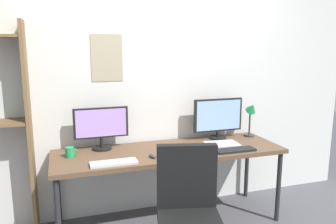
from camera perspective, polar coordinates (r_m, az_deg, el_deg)
wall_back at (r=3.43m, az=-1.94°, el=4.57°), size 4.54×0.11×2.60m
desk at (r=3.17m, az=0.28°, el=-7.32°), size 2.14×0.68×0.74m
monitor_left at (r=3.17m, az=-11.31°, el=-2.34°), size 0.50×0.18×0.40m
monitor_right at (r=3.51m, az=8.52°, el=-0.90°), size 0.53×0.18×0.42m
desk_lamp at (r=3.65m, az=14.00°, el=-0.24°), size 0.11×0.16×0.39m
keyboard_left at (r=2.81m, az=-9.22°, el=-8.54°), size 0.39×0.13×0.02m
keyboard_right at (r=3.17m, az=11.35°, el=-6.37°), size 0.38×0.13×0.02m
computer_mouse at (r=2.94m, az=-2.59°, el=-7.42°), size 0.06×0.10×0.03m
laptop_closed at (r=3.31m, az=9.14°, el=-5.47°), size 0.34×0.25×0.02m
coffee_mug at (r=3.05m, az=-16.33°, el=-6.59°), size 0.11×0.08×0.09m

